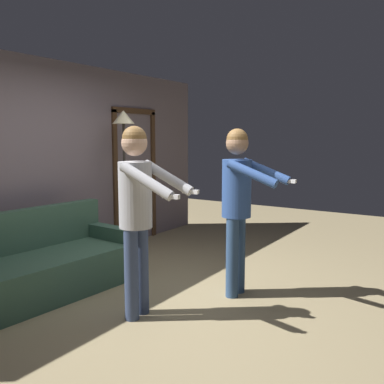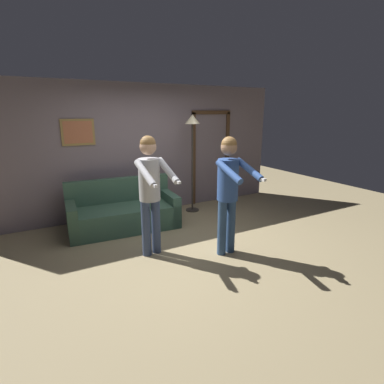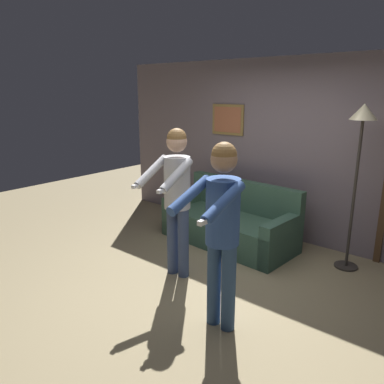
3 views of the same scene
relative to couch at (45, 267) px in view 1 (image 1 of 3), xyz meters
name	(u,v)px [view 1 (image 1 of 3)]	position (x,y,z in m)	size (l,w,h in m)	color
ground_plane	(173,299)	(0.59, -1.25, -0.28)	(12.00, 12.00, 0.00)	#95845F
back_wall_assembly	(44,165)	(0.61, 0.72, 1.02)	(6.40, 0.10, 2.60)	slate
couch	(45,267)	(0.00, 0.00, 0.00)	(1.96, 0.99, 0.87)	#395A46
torchiere_lamp	(124,138)	(1.57, 0.27, 1.35)	(0.30, 0.30, 2.00)	#332D28
person_standing_left	(137,203)	(0.07, -1.23, 0.79)	(0.47, 0.71, 1.75)	#374668
person_standing_right	(238,195)	(1.06, -1.74, 0.78)	(0.44, 0.71, 1.73)	navy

